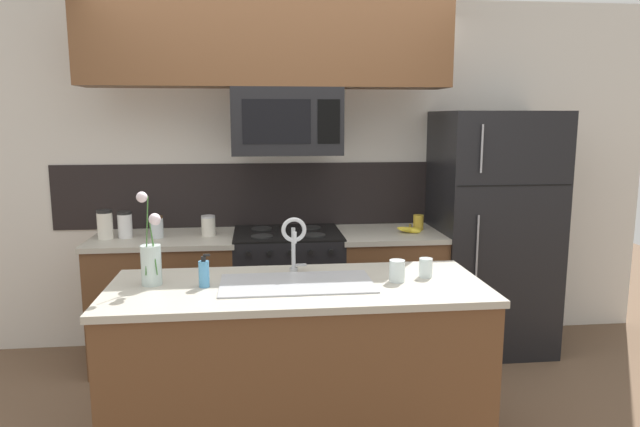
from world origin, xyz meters
TOP-DOWN VIEW (x-y plane):
  - ground_plane at (0.00, 0.00)m, footprint 10.00×10.00m
  - rear_partition at (0.30, 1.28)m, footprint 5.20×0.10m
  - splash_band at (0.00, 1.22)m, footprint 3.42×0.01m
  - back_counter_left at (-0.86, 0.90)m, footprint 1.00×0.65m
  - back_counter_right at (0.74, 0.90)m, footprint 0.75×0.65m
  - stove_range at (0.00, 0.90)m, footprint 0.76×0.64m
  - microwave at (0.00, 0.88)m, footprint 0.74×0.40m
  - upper_cabinet_band at (-0.12, 0.85)m, footprint 2.45×0.34m
  - refrigerator at (1.52, 0.92)m, footprint 0.84×0.74m
  - storage_jar_tall at (-1.25, 0.87)m, footprint 0.10×0.10m
  - storage_jar_medium at (-1.12, 0.90)m, footprint 0.10×0.10m
  - storage_jar_short at (-0.90, 0.87)m, footprint 0.09×0.09m
  - storage_jar_squat at (-0.55, 0.90)m, footprint 0.10×0.10m
  - banana_bunch at (0.88, 0.84)m, footprint 0.19×0.13m
  - coffee_tin at (0.97, 0.95)m, footprint 0.08×0.08m
  - island_counter at (-0.02, -0.35)m, footprint 1.87×0.75m
  - kitchen_sink at (-0.02, -0.35)m, footprint 0.76×0.40m
  - sink_faucet at (-0.02, -0.15)m, footprint 0.14×0.14m
  - dish_soap_bottle at (-0.48, -0.35)m, footprint 0.06×0.05m
  - drinking_glass at (0.49, -0.36)m, footprint 0.08×0.08m
  - spare_glass at (0.65, -0.30)m, footprint 0.07×0.07m
  - flower_vase at (-0.73, -0.28)m, footprint 0.12×0.13m

SIDE VIEW (x-z plane):
  - ground_plane at x=0.00m, z-range 0.00..0.00m
  - island_counter at x=-0.02m, z-range 0.00..0.91m
  - back_counter_left at x=-0.86m, z-range 0.00..0.91m
  - back_counter_right at x=0.74m, z-range 0.00..0.91m
  - stove_range at x=0.00m, z-range 0.00..0.93m
  - kitchen_sink at x=-0.02m, z-range 0.76..0.92m
  - refrigerator at x=1.52m, z-range 0.00..1.78m
  - banana_bunch at x=0.88m, z-range 0.89..0.97m
  - spare_glass at x=0.65m, z-range 0.91..1.01m
  - coffee_tin at x=0.97m, z-range 0.91..1.02m
  - drinking_glass at x=0.49m, z-range 0.91..1.02m
  - dish_soap_bottle at x=-0.48m, z-range 0.90..1.06m
  - storage_jar_squat at x=-0.55m, z-range 0.91..1.05m
  - storage_jar_short at x=-0.90m, z-range 0.91..1.06m
  - storage_jar_medium at x=-1.12m, z-range 0.91..1.09m
  - storage_jar_tall at x=-1.25m, z-range 0.91..1.11m
  - flower_vase at x=-0.73m, z-range 0.80..1.27m
  - sink_faucet at x=-0.02m, z-range 0.95..1.26m
  - splash_band at x=0.00m, z-range 0.91..1.39m
  - rear_partition at x=0.30m, z-range 0.00..2.60m
  - microwave at x=0.00m, z-range 1.48..1.93m
  - upper_cabinet_band at x=-0.12m, z-range 1.93..2.53m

